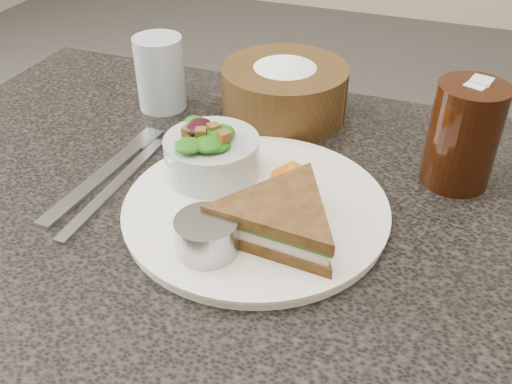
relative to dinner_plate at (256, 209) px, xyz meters
The scene contains 10 objects.
dinner_plate is the anchor object (origin of this frame).
sandwich 0.07m from the dinner_plate, 43.87° to the right, with size 0.16×0.16×0.04m, color brown, non-canonical shape.
salad_bowl 0.09m from the dinner_plate, 150.14° to the left, with size 0.11×0.11×0.07m, color #A9B4B0, non-canonical shape.
dressing_ramekin 0.10m from the dinner_plate, 101.95° to the right, with size 0.06×0.06×0.04m, color #9E9E9F.
orange_wedge 0.07m from the dinner_plate, 71.68° to the left, with size 0.06×0.06×0.02m, color orange.
fork 0.21m from the dinner_plate, behind, with size 0.02×0.21×0.01m, color #AAAFB6.
knife 0.18m from the dinner_plate, behind, with size 0.01×0.23×0.00m, color #ADAEB0.
bread_basket 0.24m from the dinner_plate, 100.77° to the left, with size 0.18×0.18×0.10m, color brown, non-canonical shape.
cola_glass 0.26m from the dinner_plate, 35.95° to the left, with size 0.08×0.08×0.14m, color black, non-canonical shape.
water_glass 0.30m from the dinner_plate, 138.54° to the left, with size 0.07×0.07×0.11m, color #A9B4BD.
Camera 1 is at (0.19, -0.47, 1.15)m, focal length 40.00 mm.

